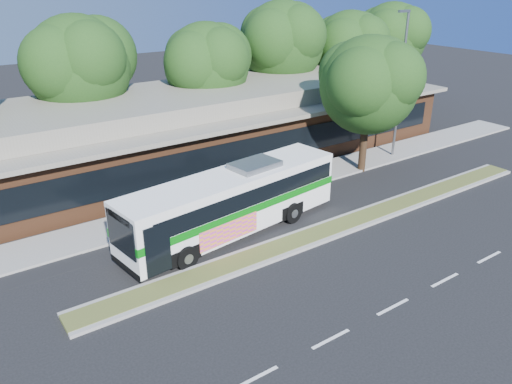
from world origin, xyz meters
The scene contains 12 objects.
ground centered at (0.00, 0.00, 0.00)m, with size 120.00×120.00×0.00m, color black.
median_strip centered at (0.00, 0.60, 0.07)m, with size 26.00×1.10×0.15m, color #4A5B26.
sidewalk centered at (0.00, 6.40, 0.06)m, with size 44.00×2.60×0.12m, color gray.
plaza_building centered at (0.00, 12.99, 2.13)m, with size 33.20×11.20×4.45m.
lamp_post centered at (9.56, 6.00, 4.90)m, with size 0.93×0.18×9.07m.
tree_bg_b centered at (-6.57, 16.14, 6.14)m, with size 6.69×6.00×9.00m.
tree_bg_c centered at (1.40, 15.13, 5.59)m, with size 6.24×5.60×8.26m.
tree_bg_d centered at (8.45, 16.15, 6.42)m, with size 6.91×6.20×9.37m.
tree_bg_e centered at (14.42, 15.14, 5.74)m, with size 6.47×5.80×8.50m.
tree_bg_f centered at (20.43, 16.14, 6.06)m, with size 6.69×6.00×8.92m.
transit_bus centered at (-4.59, 3.10, 1.73)m, with size 11.25×3.79×3.10m.
sidewalk_tree centered at (6.40, 5.43, 5.32)m, with size 6.24×5.59×7.98m.
Camera 1 is at (-15.44, -14.27, 10.91)m, focal length 35.00 mm.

